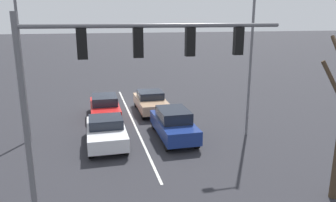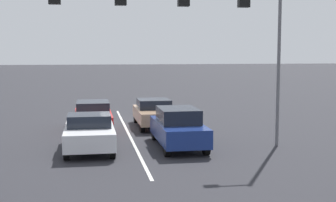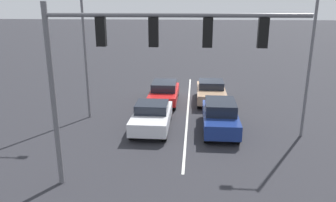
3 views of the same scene
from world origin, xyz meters
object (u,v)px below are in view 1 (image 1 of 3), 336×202
object	(u,v)px
car_navy_leftlane_front	(174,124)
street_lamp_right_shoulder	(24,41)
car_red_midlane_second	(105,106)
traffic_signal_gantry	(118,65)
street_lamp_left_shoulder	(249,45)
car_silver_midlane_front	(106,131)
car_tan_leftlane_second	(151,102)

from	to	relation	value
car_navy_leftlane_front	street_lamp_right_shoulder	xyz separation A→B (m)	(7.53, -1.51, 4.53)
car_red_midlane_second	street_lamp_right_shoulder	bearing A→B (deg)	40.60
traffic_signal_gantry	street_lamp_left_shoulder	world-z (taller)	street_lamp_left_shoulder
car_navy_leftlane_front	street_lamp_right_shoulder	world-z (taller)	street_lamp_right_shoulder
car_silver_midlane_front	car_navy_leftlane_front	bearing A→B (deg)	-178.26
street_lamp_left_shoulder	car_red_midlane_second	bearing A→B (deg)	-35.70
car_tan_leftlane_second	street_lamp_left_shoulder	size ratio (longest dim) A/B	0.48
car_tan_leftlane_second	street_lamp_left_shoulder	bearing A→B (deg)	126.26
car_red_midlane_second	traffic_signal_gantry	xyz separation A→B (m)	(-0.02, 10.99, 4.30)
car_tan_leftlane_second	car_red_midlane_second	bearing A→B (deg)	7.94
car_red_midlane_second	car_silver_midlane_front	bearing A→B (deg)	87.70
street_lamp_right_shoulder	street_lamp_left_shoulder	distance (m)	11.77
street_lamp_left_shoulder	traffic_signal_gantry	bearing A→B (deg)	36.33
car_navy_leftlane_front	traffic_signal_gantry	distance (m)	8.13
car_red_midlane_second	car_tan_leftlane_second	bearing A→B (deg)	-172.06
car_tan_leftlane_second	traffic_signal_gantry	distance (m)	12.64
street_lamp_right_shoulder	street_lamp_left_shoulder	bearing A→B (deg)	170.34
car_red_midlane_second	car_tan_leftlane_second	xyz separation A→B (m)	(-3.25, -0.45, -0.01)
car_silver_midlane_front	street_lamp_right_shoulder	distance (m)	6.22
street_lamp_right_shoulder	car_red_midlane_second	bearing A→B (deg)	-139.40
street_lamp_right_shoulder	street_lamp_left_shoulder	xyz separation A→B (m)	(-11.60, 1.97, -0.26)
traffic_signal_gantry	car_red_midlane_second	bearing A→B (deg)	-89.91
car_red_midlane_second	car_navy_leftlane_front	bearing A→B (deg)	125.08
traffic_signal_gantry	street_lamp_right_shoulder	xyz separation A→B (m)	(4.06, -7.53, 0.30)
traffic_signal_gantry	street_lamp_right_shoulder	distance (m)	8.55
car_navy_leftlane_front	car_silver_midlane_front	bearing A→B (deg)	1.74
car_silver_midlane_front	traffic_signal_gantry	size ratio (longest dim) A/B	0.48
car_tan_leftlane_second	traffic_signal_gantry	world-z (taller)	traffic_signal_gantry
car_silver_midlane_front	car_navy_leftlane_front	world-z (taller)	car_navy_leftlane_front
car_navy_leftlane_front	car_red_midlane_second	xyz separation A→B (m)	(3.49, -4.97, -0.07)
car_tan_leftlane_second	street_lamp_right_shoulder	distance (m)	9.47
car_silver_midlane_front	street_lamp_left_shoulder	distance (m)	8.92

